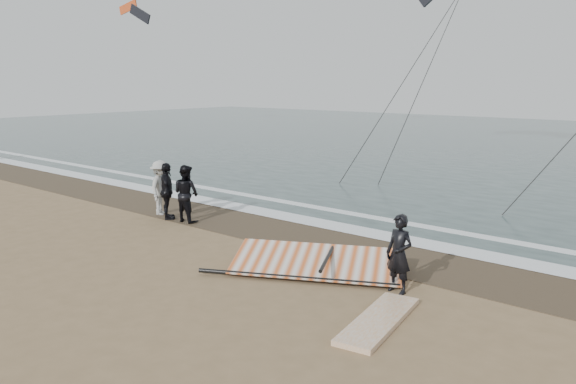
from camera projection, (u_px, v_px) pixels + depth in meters
The scene contains 10 objects.
ground at pixel (215, 288), 12.11m from camera, with size 120.00×120.00×0.00m, color #8C704C.
wet_sand at pixel (334, 242), 15.51m from camera, with size 120.00×2.80×0.01m, color #4C3D2B.
foam_near at pixel (362, 231), 16.57m from camera, with size 120.00×0.90×0.01m, color white.
foam_far at pixel (390, 220), 17.85m from camera, with size 120.00×0.45×0.01m, color white.
man_main at pixel (399, 254), 11.71m from camera, with size 0.62×0.40×1.69m, color black.
board_white at pixel (379, 320), 10.36m from camera, with size 0.71×2.55×0.10m, color silver.
board_cream at pixel (344, 262), 13.73m from camera, with size 0.60×2.24×0.09m, color silver.
trio_cluster at pixel (170, 190), 18.10m from camera, with size 2.46×1.48×1.83m.
sail_rig at pixel (318, 263), 13.13m from camera, with size 4.19×3.40×0.51m.
distant_kites at pixel (185, 3), 53.81m from camera, with size 26.04×6.12×3.33m.
Camera 1 is at (8.51, -7.84, 4.41)m, focal length 35.00 mm.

